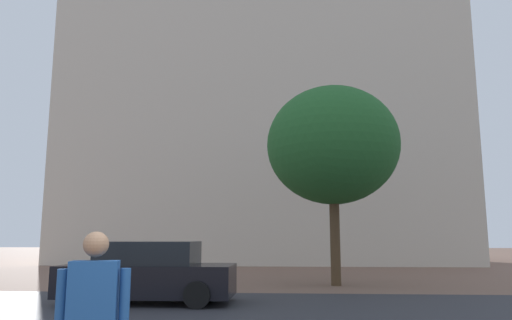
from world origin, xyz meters
TOP-DOWN VIEW (x-y plane):
  - ground_plane at (0.00, 10.00)m, footprint 120.00×120.00m
  - street_asphalt_strip at (0.00, 7.22)m, footprint 120.00×8.38m
  - landmark_building at (-1.43, 29.31)m, footprint 25.87×10.71m
  - car_black at (-3.03, 9.06)m, footprint 4.39×2.03m
  - tree_curb_far at (2.24, 13.80)m, footprint 4.77×4.77m

SIDE VIEW (x-z plane):
  - ground_plane at x=0.00m, z-range 0.00..0.00m
  - street_asphalt_strip at x=0.00m, z-range 0.00..0.00m
  - car_black at x=-3.03m, z-range -0.04..1.52m
  - tree_curb_far at x=2.24m, z-range 1.39..8.50m
  - landmark_building at x=-1.43m, z-range -6.14..26.41m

